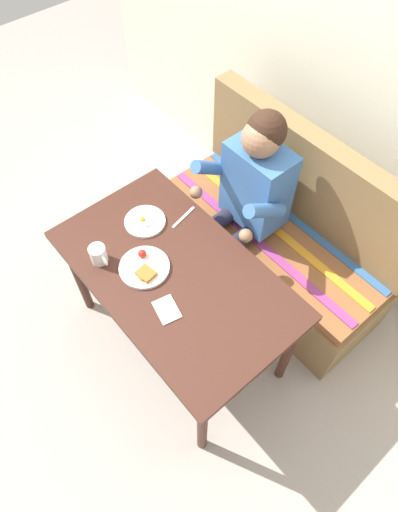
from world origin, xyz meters
TOP-DOWN VIEW (x-y plane):
  - ground_plane at (0.00, 0.00)m, footprint 8.00×8.00m
  - back_wall at (0.00, 1.27)m, footprint 4.40×0.10m
  - table at (0.00, 0.00)m, footprint 1.20×0.70m
  - couch at (0.00, 0.76)m, footprint 1.44×0.56m
  - person at (-0.13, 0.59)m, footprint 0.45×0.61m
  - plate_breakfast at (-0.10, -0.10)m, footprint 0.24×0.24m
  - plate_eggs at (-0.33, 0.07)m, footprint 0.21×0.21m
  - coffee_mug at (-0.28, -0.23)m, footprint 0.12×0.08m
  - napkin at (0.13, -0.15)m, footprint 0.14×0.12m
  - fork at (-0.23, 0.24)m, footprint 0.05×0.17m

SIDE VIEW (x-z plane):
  - ground_plane at x=0.00m, z-range 0.00..0.00m
  - couch at x=0.00m, z-range -0.17..0.83m
  - table at x=0.00m, z-range 0.28..1.01m
  - fork at x=-0.23m, z-range 0.73..0.73m
  - napkin at x=0.13m, z-range 0.73..0.74m
  - plate_eggs at x=-0.33m, z-range 0.72..0.76m
  - person at x=-0.13m, z-range 0.13..1.35m
  - plate_breakfast at x=-0.10m, z-range 0.72..0.77m
  - coffee_mug at x=-0.28m, z-range 0.73..0.83m
  - back_wall at x=0.00m, z-range 0.00..2.60m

